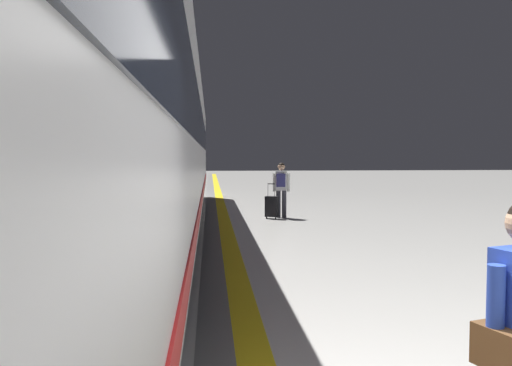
# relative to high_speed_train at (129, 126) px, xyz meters

# --- Properties ---
(safety_line_strip) EXTENTS (0.36, 80.00, 0.01)m
(safety_line_strip) POSITION_rel_high_speed_train_xyz_m (2.04, 1.21, -2.50)
(safety_line_strip) COLOR yellow
(safety_line_strip) RESTS_ON ground
(tactile_edge_band) EXTENTS (0.55, 80.00, 0.01)m
(tactile_edge_band) POSITION_rel_high_speed_train_xyz_m (1.75, 1.21, -2.50)
(tactile_edge_band) COLOR slate
(tactile_edge_band) RESTS_ON ground
(high_speed_train) EXTENTS (2.94, 28.04, 4.97)m
(high_speed_train) POSITION_rel_high_speed_train_xyz_m (0.00, 0.00, 0.00)
(high_speed_train) COLOR #38383D
(high_speed_train) RESTS_ON ground
(passenger_near) EXTENTS (0.52, 0.37, 1.69)m
(passenger_near) POSITION_rel_high_speed_train_xyz_m (3.80, 5.02, -1.50)
(passenger_near) COLOR #383842
(passenger_near) RESTS_ON ground
(suitcase_near) EXTENTS (0.44, 0.36, 1.07)m
(suitcase_near) POSITION_rel_high_speed_train_xyz_m (3.49, 4.81, -2.13)
(suitcase_near) COLOR black
(suitcase_near) RESTS_ON ground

